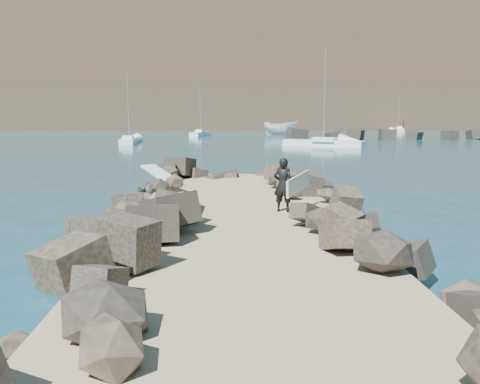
{
  "coord_description": "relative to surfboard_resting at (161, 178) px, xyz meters",
  "views": [
    {
      "loc": [
        -0.4,
        -14.58,
        3.52
      ],
      "look_at": [
        0.0,
        -1.0,
        1.5
      ],
      "focal_mm": 40.0,
      "sensor_mm": 36.0,
      "label": 1
    }
  ],
  "objects": [
    {
      "name": "jetty",
      "position": [
        2.83,
        -7.91,
        -0.74
      ],
      "size": [
        6.0,
        26.0,
        0.6
      ],
      "primitive_type": "cube",
      "color": "#8C7759",
      "rests_on": "ground"
    },
    {
      "name": "ground",
      "position": [
        2.83,
        -5.91,
        -1.04
      ],
      "size": [
        800.0,
        800.0,
        0.0
      ],
      "primitive_type": "plane",
      "color": "#0F384C",
      "rests_on": "ground"
    },
    {
      "name": "headland_buildings",
      "position": [
        19.64,
        146.29,
        32.93
      ],
      "size": [
        137.5,
        30.5,
        5.0
      ],
      "color": "white",
      "rests_on": "headland"
    },
    {
      "name": "surfer_with_board",
      "position": [
        4.23,
        -4.86,
        0.37
      ],
      "size": [
        1.26,
        1.82,
        1.61
      ],
      "color": "black",
      "rests_on": "jetty"
    },
    {
      "name": "surfboard_resting",
      "position": [
        0.0,
        0.0,
        0.0
      ],
      "size": [
        1.86,
        2.41,
        0.08
      ],
      "primitive_type": "cube",
      "rotation": [
        0.0,
        0.0,
        0.57
      ],
      "color": "silver",
      "rests_on": "riprap_left"
    },
    {
      "name": "riprap_right",
      "position": [
        5.73,
        -7.41,
        -0.54
      ],
      "size": [
        2.6,
        22.0,
        1.0
      ],
      "primitive_type": "cube",
      "color": "black",
      "rests_on": "ground"
    },
    {
      "name": "headland",
      "position": [
        12.83,
        154.09,
        14.96
      ],
      "size": [
        360.0,
        140.0,
        32.0
      ],
      "primitive_type": "cube",
      "color": "#2D4919",
      "rests_on": "ground"
    },
    {
      "name": "sailboat_f",
      "position": [
        35.51,
        80.67,
        -0.69
      ],
      "size": [
        1.84,
        5.63,
        6.83
      ],
      "color": "white",
      "rests_on": "ground"
    },
    {
      "name": "riprap_left",
      "position": [
        -0.07,
        -7.41,
        -0.54
      ],
      "size": [
        2.6,
        22.0,
        1.0
      ],
      "primitive_type": "cube",
      "color": "black",
      "rests_on": "ground"
    },
    {
      "name": "boat_imported",
      "position": [
        11.4,
        64.85,
        0.07
      ],
      "size": [
        6.13,
        4.52,
        2.23
      ],
      "primitive_type": "imported",
      "rotation": [
        0.0,
        0.0,
        1.11
      ],
      "color": "white",
      "rests_on": "ground"
    },
    {
      "name": "sailboat_c",
      "position": [
        12.95,
        35.76,
        -0.69
      ],
      "size": [
        8.42,
        6.23,
        10.34
      ],
      "color": "white",
      "rests_on": "ground"
    },
    {
      "name": "sailboat_b",
      "position": [
        -1.17,
        61.41,
        -0.69
      ],
      "size": [
        3.16,
        6.49,
        7.74
      ],
      "color": "white",
      "rests_on": "ground"
    },
    {
      "name": "sailboat_a",
      "position": [
        -8.4,
        40.94,
        -0.69
      ],
      "size": [
        1.93,
        7.02,
        8.39
      ],
      "color": "white",
      "rests_on": "ground"
    }
  ]
}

